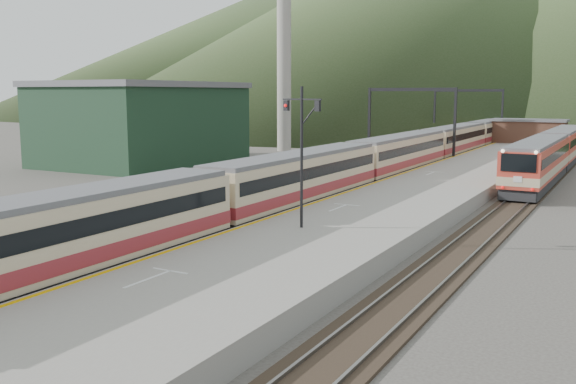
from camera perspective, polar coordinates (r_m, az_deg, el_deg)
The scene contains 16 objects.
track_main at distance 54.30m, azimuth 8.66°, elevation 0.91°, with size 2.60×200.00×0.23m.
track_far at distance 56.19m, azimuth 3.87°, elevation 1.25°, with size 2.60×200.00×0.23m.
track_second at distance 51.53m, azimuth 20.74°, elevation 0.02°, with size 2.60×200.00×0.23m.
platform at distance 50.68m, azimuth 13.83°, elevation 0.69°, with size 8.00×100.00×1.00m, color gray.
gantry_near at distance 68.94m, azimuth 10.87°, elevation 7.10°, with size 9.55×0.25×8.00m.
gantry_far at distance 93.03m, azimuth 15.69°, elevation 7.32°, with size 9.55×0.25×8.00m.
warehouse at distance 70.20m, azimuth -12.74°, elevation 6.03°, with size 14.50×20.50×8.60m.
smokestack at distance 83.40m, azimuth -0.36°, elevation 13.99°, with size 1.80×1.80×30.00m, color #9E998E.
station_shed at distance 89.59m, azimuth 20.60°, elevation 5.12°, with size 9.40×4.40×3.10m.
hill_a at distance 210.10m, azimuth 12.91°, elevation 14.72°, with size 180.00×180.00×60.00m, color #374E25.
hill_d at distance 286.96m, azimuth -0.12°, elevation 12.77°, with size 200.00×200.00×55.00m, color #374E25.
main_train at distance 57.38m, azimuth 9.92°, elevation 3.15°, with size 2.76×94.68×3.37m.
second_train at distance 63.84m, azimuth 22.47°, elevation 3.17°, with size 2.76×37.60×3.37m.
signal_mast at distance 30.38m, azimuth 1.23°, elevation 4.45°, with size 2.19×0.47×6.72m.
short_signal_b at distance 46.50m, azimuth 2.41°, elevation 1.43°, with size 0.25×0.20×2.27m.
short_signal_c at distance 42.09m, azimuth -9.48°, elevation 0.54°, with size 0.25×0.20×2.27m.
Camera 1 is at (18.46, -10.53, 7.39)m, focal length 40.00 mm.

